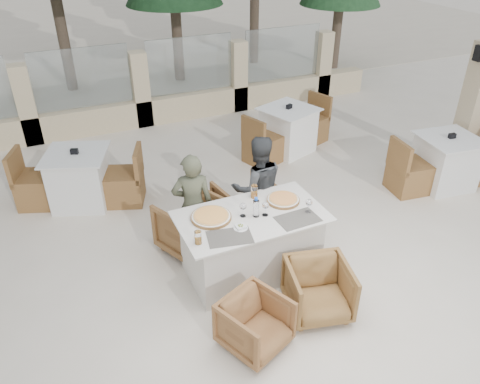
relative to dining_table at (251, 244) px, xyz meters
name	(u,v)px	position (x,y,z in m)	size (l,w,h in m)	color
ground	(250,275)	(-0.04, -0.07, -0.39)	(80.00, 80.00, 0.00)	beige
sand_patch	(78,29)	(-0.04, 13.93, -0.38)	(30.00, 16.00, 0.01)	beige
perimeter_wall_far	(140,84)	(-0.04, 4.73, 0.42)	(10.00, 0.34, 1.60)	beige
lantern_pillar	(472,108)	(4.16, 0.93, 0.61)	(0.34, 0.34, 2.00)	#C1AD88
dining_table	(251,244)	(0.00, 0.00, 0.00)	(1.60, 0.90, 0.77)	silver
placemat_near_left	(230,237)	(-0.37, -0.26, 0.39)	(0.45, 0.30, 0.00)	#544F48
placemat_near_right	(298,219)	(0.42, -0.26, 0.39)	(0.45, 0.30, 0.00)	#59544C
pizza_left	(211,216)	(-0.42, 0.13, 0.41)	(0.44, 0.44, 0.06)	orange
pizza_right	(283,199)	(0.45, 0.11, 0.41)	(0.37, 0.37, 0.05)	orange
water_bottle	(256,207)	(0.04, -0.03, 0.50)	(0.07, 0.07, 0.23)	#A0BDD3
wine_glass_centre	(243,209)	(-0.09, 0.03, 0.48)	(0.08, 0.08, 0.18)	silver
wine_glass_near	(265,208)	(0.14, -0.05, 0.48)	(0.08, 0.08, 0.18)	silver
wine_glass_corner	(309,205)	(0.59, -0.19, 0.48)	(0.08, 0.08, 0.18)	white
beer_glass_left	(198,237)	(-0.69, -0.23, 0.46)	(0.07, 0.07, 0.14)	orange
beer_glass_right	(254,192)	(0.19, 0.32, 0.46)	(0.08, 0.08, 0.15)	orange
olive_dish	(241,227)	(-0.20, -0.17, 0.41)	(0.11, 0.11, 0.04)	white
armchair_far_left	(194,226)	(-0.45, 0.66, -0.05)	(0.72, 0.74, 0.67)	brown
armchair_far_right	(246,205)	(0.33, 0.85, -0.07)	(0.68, 0.70, 0.64)	olive
armchair_near_left	(255,324)	(-0.42, -0.98, -0.12)	(0.57, 0.58, 0.53)	brown
armchair_near_right	(318,290)	(0.36, -0.85, -0.10)	(0.62, 0.63, 0.58)	brown
diner_left	(193,205)	(-0.45, 0.62, 0.27)	(0.48, 0.31, 1.31)	#4C4F39
diner_right	(258,188)	(0.39, 0.63, 0.29)	(0.66, 0.51, 1.36)	#37393C
bg_table_a	(80,179)	(-1.54, 2.32, 0.00)	(1.64, 0.82, 0.77)	silver
bg_table_b	(288,130)	(1.92, 2.59, 0.00)	(1.64, 0.82, 0.77)	white
bg_table_c	(445,162)	(3.48, 0.61, 0.00)	(1.64, 0.82, 0.77)	silver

